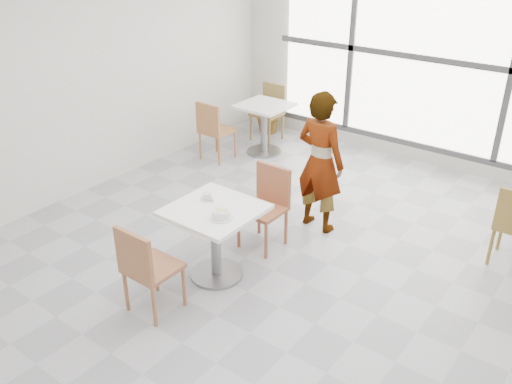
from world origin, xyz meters
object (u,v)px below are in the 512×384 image
Objects in this scene: chair_far at (267,201)px; bg_table_left at (264,121)px; plant_left at (270,114)px; chair_near at (145,265)px; main_table at (215,229)px; coffee_cup at (207,197)px; person at (320,162)px; oatmeal_bowl at (221,214)px; bg_chair_left_far at (270,108)px; bg_chair_left_near at (213,127)px.

bg_table_left is (-1.54, 2.03, -0.01)m from chair_far.
chair_near is at bearing -67.10° from plant_left.
main_table is 5.03× the size of coffee_cup.
coffee_cup is 1.41m from person.
coffee_cup is at bearing -105.61° from chair_far.
person is (0.45, 1.33, 0.01)m from coffee_cup.
bg_chair_left_far is (-1.97, 3.46, -0.29)m from oatmeal_bowl.
person is at bearing 68.10° from chair_far.
coffee_cup reaches higher than plant_left.
chair_near is 5.47× the size of coffee_cup.
coffee_cup is (-0.17, 0.09, 0.26)m from main_table.
coffee_cup is 3.06m from bg_table_left.
bg_chair_left_near is at bearing 130.28° from coffee_cup.
bg_table_left is 0.86× the size of bg_chair_left_near.
oatmeal_bowl is at bearing -112.07° from chair_near.
chair_far is 1.00× the size of bg_chair_left_far.
bg_chair_left_far is at bearing 119.62° from oatmeal_bowl.
coffee_cup is 0.18× the size of bg_chair_left_far.
chair_far is 1.35× the size of plant_left.
chair_near and chair_far have the same top height.
person is at bearing -43.02° from bg_chair_left_far.
chair_near is at bearing -112.07° from oatmeal_bowl.
main_table is 1.24× the size of plant_left.
chair_near is at bearing 85.03° from person.
chair_near is 0.93m from coffee_cup.
chair_far is at bearing 99.22° from oatmeal_bowl.
chair_near reaches higher than bg_table_left.
main_table is 4.07m from plant_left.
bg_table_left is 0.86× the size of bg_chair_left_far.
bg_chair_left_near is (-1.94, 1.35, 0.00)m from chair_far.
person is at bearing 71.38° from coffee_cup.
main_table is 1.07× the size of bg_table_left.
chair_near is 3.45m from bg_chair_left_near.
chair_far is at bearing -54.57° from plant_left.
person is at bearing -38.03° from bg_table_left.
plant_left is at bearing -67.10° from chair_near.
chair_near is 1.35× the size of plant_left.
chair_far reaches higher than coffee_cup.
bg_chair_left_near and bg_chair_left_far have the same top height.
chair_far and bg_chair_left_near have the same top height.
plant_left is (-1.84, 4.36, -0.18)m from chair_near.
bg_chair_left_near is at bearing -95.68° from bg_chair_left_far.
oatmeal_bowl is at bearing -31.07° from main_table.
bg_chair_left_far is (-1.80, 3.36, -0.02)m from main_table.
chair_far reaches higher than bg_table_left.
chair_far is 0.96m from oatmeal_bowl.
bg_table_left is at bearing 119.96° from oatmeal_bowl.
bg_chair_left_near is (-1.75, 2.06, -0.28)m from coffee_cup.
coffee_cup is at bearing 130.28° from bg_chair_left_near.
oatmeal_bowl is at bearing -29.78° from coffee_cup.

